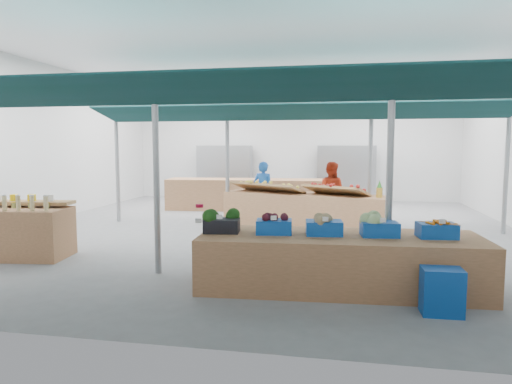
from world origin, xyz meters
TOP-DOWN VIEW (x-y plane):
  - floor at (0.00, 0.00)m, footprint 13.00×13.00m
  - hall at (0.00, 1.44)m, footprint 13.00×13.00m
  - pole_grid at (0.75, -1.75)m, footprint 10.00×4.60m
  - awnings at (0.75, -1.75)m, footprint 9.50×7.08m
  - back_shelving_left at (-2.50, 6.00)m, footprint 2.00×0.50m
  - back_shelving_right at (2.00, 6.00)m, footprint 2.00×0.50m
  - bottle_shelf at (-3.99, -3.51)m, footprint 2.10×1.41m
  - veg_counter at (1.82, -4.27)m, footprint 3.97×1.52m
  - fruit_counter at (0.95, 0.38)m, footprint 4.09×1.91m
  - far_counter at (-0.92, 3.37)m, footprint 5.45×1.49m
  - crate_stack at (3.03, -5.08)m, footprint 0.47×0.34m
  - vendor_left at (-0.25, 1.48)m, footprint 0.66×0.51m
  - vendor_right at (1.55, 1.48)m, footprint 0.90×0.78m
  - crate_broccoli at (0.14, -4.36)m, footprint 0.54×0.43m
  - crate_beets at (0.90, -4.32)m, footprint 0.54×0.43m
  - crate_celeriac at (1.60, -4.28)m, footprint 0.54×0.43m
  - crate_cabbage at (2.36, -4.24)m, footprint 0.54×0.43m
  - crate_carrots at (3.12, -4.20)m, footprint 0.54×0.43m
  - sparrow at (-0.02, -4.50)m, footprint 0.12×0.09m
  - pole_ribbon at (-0.28, -4.10)m, footprint 0.12×0.12m
  - apple_heap_yellow at (0.01, 0.52)m, footprint 2.00×1.53m
  - apple_heap_red at (1.71, 0.09)m, footprint 1.65×1.34m
  - pineapple at (2.68, -0.16)m, footprint 0.14×0.14m

SIDE VIEW (x-z plane):
  - floor at x=0.00m, z-range 0.00..0.00m
  - crate_stack at x=3.03m, z-range 0.00..0.56m
  - veg_counter at x=1.82m, z-range 0.00..0.76m
  - fruit_counter at x=0.95m, z-range 0.00..0.85m
  - bottle_shelf at x=-3.99m, z-range -0.11..1.06m
  - far_counter at x=-0.92m, z-range 0.00..0.97m
  - vendor_left at x=-0.25m, z-range 0.00..1.59m
  - vendor_right at x=1.55m, z-range 0.00..1.59m
  - crate_carrots at x=3.12m, z-range 0.73..1.02m
  - crate_beets at x=0.90m, z-range 0.75..1.04m
  - crate_celeriac at x=1.60m, z-range 0.75..1.06m
  - crate_broccoli at x=0.14m, z-range 0.74..1.09m
  - crate_cabbage at x=2.36m, z-range 0.74..1.09m
  - back_shelving_left at x=-2.50m, z-range 0.00..2.00m
  - back_shelving_right at x=2.00m, z-range 0.00..2.00m
  - sparrow at x=-0.02m, z-range 0.95..1.06m
  - apple_heap_yellow at x=0.01m, z-range 0.88..1.15m
  - apple_heap_red at x=1.71m, z-range 0.88..1.15m
  - pineapple at x=2.68m, z-range 0.84..1.23m
  - pole_ribbon at x=-0.28m, z-range 0.94..1.22m
  - pole_grid at x=0.75m, z-range 0.31..3.31m
  - hall at x=0.00m, z-range -3.85..9.15m
  - awnings at x=0.75m, z-range 2.63..2.93m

